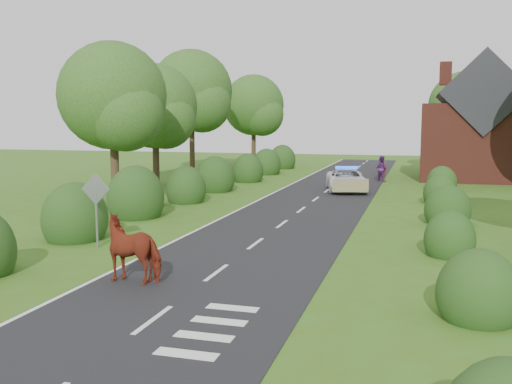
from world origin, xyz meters
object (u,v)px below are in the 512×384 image
(road_sign, at_px, (96,199))
(cow, at_px, (135,253))
(pedestrian_purple, at_px, (381,169))
(police_van, at_px, (346,180))
(pedestrian_red, at_px, (382,168))

(road_sign, height_order, cow, road_sign)
(cow, height_order, pedestrian_purple, pedestrian_purple)
(police_van, distance_m, pedestrian_red, 8.37)
(road_sign, height_order, pedestrian_red, road_sign)
(road_sign, bearing_deg, pedestrian_red, 73.67)
(pedestrian_purple, bearing_deg, cow, 108.99)
(police_van, bearing_deg, road_sign, -120.61)
(road_sign, distance_m, pedestrian_purple, 25.93)
(pedestrian_red, relative_size, pedestrian_purple, 0.89)
(road_sign, xyz_separation_m, pedestrian_red, (7.77, 26.52, -0.83))
(cow, relative_size, police_van, 0.39)
(road_sign, relative_size, cow, 1.21)
(cow, distance_m, pedestrian_red, 30.14)
(road_sign, relative_size, pedestrian_red, 1.54)
(road_sign, xyz_separation_m, cow, (3.15, -3.26, -0.91))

